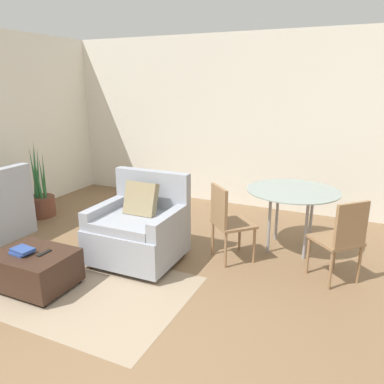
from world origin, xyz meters
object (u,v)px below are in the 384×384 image
at_px(armchair, 139,229).
at_px(book_stack, 22,251).
at_px(dining_chair_near_left, 227,218).
at_px(tv_remote_primary, 44,253).
at_px(potted_plant, 40,201).
at_px(dining_table, 293,197).
at_px(dining_chair_near_right, 342,236).
at_px(ottoman, 36,268).

height_order(armchair, book_stack, armchair).
relative_size(armchair, dining_chair_near_left, 1.11).
bearing_deg(book_stack, dining_chair_near_left, 41.51).
height_order(tv_remote_primary, potted_plant, potted_plant).
xyz_separation_m(potted_plant, dining_chair_near_left, (3.13, -0.23, 0.28)).
height_order(book_stack, dining_chair_near_left, dining_chair_near_left).
xyz_separation_m(dining_table, dining_chair_near_right, (0.62, -0.62, -0.16)).
bearing_deg(dining_table, dining_chair_near_left, -135.00).
height_order(ottoman, potted_plant, potted_plant).
bearing_deg(armchair, dining_chair_near_left, 24.52).
height_order(ottoman, dining_chair_near_left, dining_chair_near_left).
distance_m(ottoman, dining_table, 2.97).
relative_size(dining_chair_near_left, dining_chair_near_right, 1.00).
distance_m(book_stack, tv_remote_primary, 0.22).
relative_size(ottoman, dining_chair_near_right, 0.82).
bearing_deg(potted_plant, dining_table, 5.95).
distance_m(armchair, dining_chair_near_right, 2.19).
xyz_separation_m(ottoman, potted_plant, (-1.60, 1.61, 0.03)).
relative_size(tv_remote_primary, dining_chair_near_left, 0.18).
relative_size(book_stack, potted_plant, 0.19).
bearing_deg(armchair, dining_chair_near_right, 11.01).
distance_m(book_stack, dining_chair_near_right, 3.20).
bearing_deg(potted_plant, ottoman, -45.13).
bearing_deg(dining_chair_near_left, potted_plant, 175.89).
relative_size(tv_remote_primary, dining_chair_near_right, 0.18).
relative_size(potted_plant, dining_table, 1.08).
xyz_separation_m(armchair, book_stack, (-0.71, -1.02, 0.03)).
bearing_deg(tv_remote_primary, potted_plant, 137.24).
height_order(armchair, dining_chair_near_right, armchair).
bearing_deg(armchair, dining_table, 34.01).
xyz_separation_m(armchair, dining_chair_near_left, (0.92, 0.42, 0.14)).
height_order(armchair, dining_table, armchair).
bearing_deg(ottoman, armchair, 57.64).
relative_size(book_stack, dining_chair_near_right, 0.26).
bearing_deg(potted_plant, dining_chair_near_left, -4.11).
xyz_separation_m(dining_table, dining_chair_near_left, (-0.62, -0.62, -0.16)).
xyz_separation_m(book_stack, dining_chair_near_right, (2.86, 1.44, 0.11)).
xyz_separation_m(potted_plant, dining_chair_near_right, (4.36, -0.23, 0.28)).
xyz_separation_m(tv_remote_primary, potted_plant, (-1.70, 1.58, -0.15)).
bearing_deg(tv_remote_primary, book_stack, -156.34).
relative_size(ottoman, potted_plant, 0.62).
relative_size(dining_table, dining_chair_near_left, 1.22).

